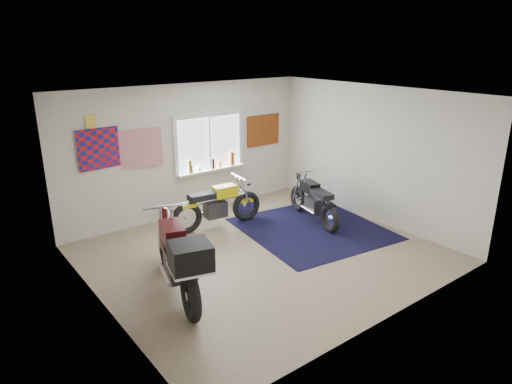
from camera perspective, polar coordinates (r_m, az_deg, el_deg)
ground at (r=7.92m, az=0.92°, el=-7.72°), size 5.50×5.50×0.00m
room_shell at (r=7.35m, az=0.99°, el=3.83°), size 5.50×5.50×5.50m
navy_rug at (r=8.98m, az=7.03°, el=-4.57°), size 2.82×2.90×0.01m
window_assembly at (r=9.66m, az=-5.86°, el=5.64°), size 1.66×0.17×1.26m
oil_bottles at (r=9.71m, az=-5.38°, el=3.62°), size 1.12×0.09×0.30m
flag_display at (r=8.54m, az=-20.01°, el=8.29°), size 1.60×0.10×1.17m
triumph_poster at (r=10.45m, az=0.90°, el=7.72°), size 0.90×0.03×0.70m
yellow_triumph at (r=8.91m, az=-4.90°, el=-1.78°), size 1.92×0.58×0.97m
black_chrome_bike at (r=9.23m, az=7.19°, el=-1.24°), size 0.66×1.79×0.93m
maroon_tourer at (r=6.50m, az=-9.60°, el=-8.31°), size 1.02×2.25×1.15m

